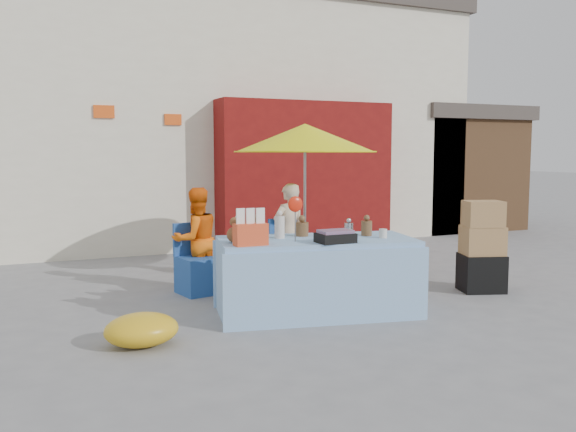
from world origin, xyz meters
name	(u,v)px	position (x,y,z in m)	size (l,w,h in m)	color
ground	(287,319)	(0.00, 0.00, 0.00)	(80.00, 80.00, 0.00)	slate
backdrop	(168,87)	(0.52, 7.52, 3.10)	(14.00, 8.00, 7.80)	silver
market_table	(316,275)	(0.37, 0.08, 0.41)	(2.25, 1.37, 1.27)	#8CB7E0
chair_left	(199,272)	(-0.51, 1.50, 0.26)	(0.56, 0.56, 0.85)	#204A96
chair_right	(293,265)	(0.74, 1.50, 0.26)	(0.56, 0.56, 0.85)	#204A96
vendor_orange	(196,240)	(-0.50, 1.64, 0.64)	(0.62, 0.49, 1.28)	orange
vendor_beige	(289,233)	(0.75, 1.64, 0.65)	(0.48, 0.31, 1.31)	beige
umbrella	(305,139)	(1.05, 1.79, 1.89)	(1.90, 1.90, 2.09)	gray
box_stack	(482,250)	(2.71, 0.20, 0.52)	(0.61, 0.56, 1.12)	black
tarp_bundle	(142,330)	(-1.53, -0.28, 0.15)	(0.66, 0.52, 0.30)	gold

